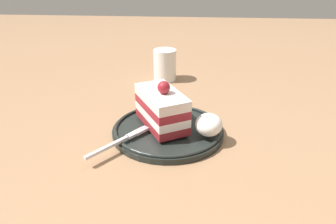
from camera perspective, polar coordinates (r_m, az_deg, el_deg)
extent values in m
plane|color=#8D6849|center=(0.59, -0.01, -3.79)|extent=(2.40, 2.40, 0.00)
cylinder|color=black|center=(0.59, 0.00, -3.53)|extent=(0.20, 0.20, 0.01)
torus|color=black|center=(0.58, 0.00, -2.91)|extent=(0.19, 0.19, 0.01)
cube|color=maroon|center=(0.59, -1.09, -1.51)|extent=(0.13, 0.11, 0.02)
cube|color=white|center=(0.58, -1.10, -0.20)|extent=(0.13, 0.11, 0.02)
cube|color=maroon|center=(0.58, -1.11, 1.14)|extent=(0.13, 0.11, 0.02)
cube|color=white|center=(0.57, -1.13, 2.51)|extent=(0.13, 0.11, 0.02)
cube|color=white|center=(0.57, -1.14, 3.35)|extent=(0.13, 0.11, 0.00)
sphere|color=maroon|center=(0.55, -0.76, 4.20)|extent=(0.02, 0.02, 0.02)
ellipsoid|color=white|center=(0.56, 7.06, -2.20)|extent=(0.05, 0.05, 0.04)
cube|color=silver|center=(0.53, -10.42, -5.99)|extent=(0.07, 0.06, 0.00)
cube|color=silver|center=(0.56, -6.45, -4.07)|extent=(0.02, 0.02, 0.00)
cube|color=silver|center=(0.57, -4.39, -3.40)|extent=(0.02, 0.02, 0.00)
cube|color=silver|center=(0.57, -4.62, -3.29)|extent=(0.02, 0.02, 0.00)
cube|color=silver|center=(0.57, -4.85, -3.18)|extent=(0.02, 0.02, 0.00)
cube|color=silver|center=(0.57, -5.08, -3.07)|extent=(0.02, 0.02, 0.00)
cylinder|color=white|center=(0.84, -0.54, 8.12)|extent=(0.06, 0.06, 0.08)
cylinder|color=#B7232D|center=(0.84, -0.54, 7.07)|extent=(0.05, 0.05, 0.04)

